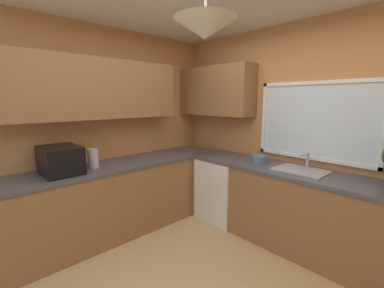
{
  "coord_description": "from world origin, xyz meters",
  "views": [
    {
      "loc": [
        1.29,
        -1.34,
        1.67
      ],
      "look_at": [
        -0.66,
        0.49,
        1.21
      ],
      "focal_mm": 23.68,
      "sensor_mm": 36.0,
      "label": 1
    }
  ],
  "objects": [
    {
      "name": "room_shell",
      "position": [
        -0.37,
        0.42,
        1.74
      ],
      "size": [
        3.85,
        3.48,
        2.64
      ],
      "color": "#C6844C",
      "rests_on": "ground_plane"
    },
    {
      "name": "sink_assembly",
      "position": [
        0.16,
        1.38,
        0.91
      ],
      "size": [
        0.52,
        0.4,
        0.19
      ],
      "color": "#9EA0A5",
      "rests_on": "counter_run_back"
    },
    {
      "name": "dishwasher",
      "position": [
        -0.9,
        1.34,
        0.43
      ],
      "size": [
        0.6,
        0.6,
        0.86
      ],
      "primitive_type": "cube",
      "color": "white",
      "rests_on": "ground_plane"
    },
    {
      "name": "microwave",
      "position": [
        -1.56,
        -0.57,
        1.05
      ],
      "size": [
        0.48,
        0.36,
        0.29
      ],
      "primitive_type": "cube",
      "color": "black",
      "rests_on": "counter_run_left"
    },
    {
      "name": "bowl",
      "position": [
        -0.37,
        1.37,
        0.95
      ],
      "size": [
        0.2,
        0.2,
        0.09
      ],
      "primitive_type": "cylinder",
      "color": "#4C7099",
      "rests_on": "counter_run_back"
    },
    {
      "name": "counter_run_left",
      "position": [
        -1.56,
        0.0,
        0.45
      ],
      "size": [
        0.65,
        3.09,
        0.9
      ],
      "color": "olive",
      "rests_on": "ground_plane"
    },
    {
      "name": "kettle",
      "position": [
        -1.54,
        -0.23,
        1.01
      ],
      "size": [
        0.12,
        0.12,
        0.22
      ],
      "primitive_type": "cylinder",
      "color": "#B7B7BC",
      "rests_on": "counter_run_left"
    },
    {
      "name": "counter_run_back",
      "position": [
        0.21,
        1.37,
        0.45
      ],
      "size": [
        2.94,
        0.65,
        0.9
      ],
      "color": "olive",
      "rests_on": "ground_plane"
    }
  ]
}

